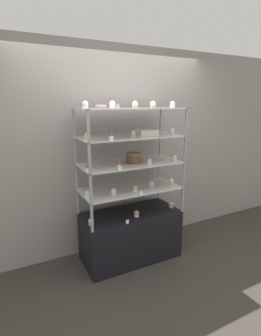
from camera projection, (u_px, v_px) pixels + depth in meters
The scene contains 36 objects.
ground_plane at pixel (130, 257), 3.34m from camera, with size 20.00×20.00×0.00m, color #38332D.
back_wall at pixel (116, 151), 3.39m from camera, with size 8.00×0.05×2.60m.
display_base at pixel (130, 235), 3.27m from camera, with size 1.18×0.55×0.61m.
display_riser_lower at pixel (130, 190), 3.12m from camera, with size 1.18×0.55×0.31m.
display_riser_middle at pixel (130, 164), 3.05m from camera, with size 1.18×0.55×0.31m.
display_riser_upper at pixel (130, 138), 2.97m from camera, with size 1.18×0.55×0.31m.
display_riser_top at pixel (130, 110), 2.90m from camera, with size 1.18×0.55×0.31m.
layer_cake_centerpiece at pixel (134, 158), 3.04m from camera, with size 0.18×0.18×0.12m.
sheet_cake_frosted at pixel (147, 132), 3.06m from camera, with size 0.24×0.16×0.06m.
cupcake_0 at pixel (91, 222), 2.87m from camera, with size 0.06×0.06×0.08m.
cupcake_1 at pixel (136, 214), 3.07m from camera, with size 0.06×0.06×0.08m.
cupcake_2 at pixel (171, 205), 3.34m from camera, with size 0.06×0.06×0.08m.
price_tag_0 at pixel (127, 222), 2.90m from camera, with size 0.04×0.00×0.04m.
cupcake_3 at pixel (88, 194), 2.83m from camera, with size 0.06×0.06×0.07m.
cupcake_4 at pixel (113, 192), 2.90m from camera, with size 0.06×0.06×0.07m.
cupcake_5 at pixel (135, 188), 3.01m from camera, with size 0.06×0.06×0.07m.
cupcake_6 at pixel (152, 184), 3.18m from camera, with size 0.06×0.06×0.07m.
cupcake_7 at pixel (171, 181), 3.30m from camera, with size 0.06×0.06×0.07m.
price_tag_1 at pixel (141, 193), 2.90m from camera, with size 0.04×0.00×0.04m.
cupcake_8 at pixel (88, 167), 2.73m from camera, with size 0.05×0.05×0.06m.
cupcake_9 at pixel (119, 163), 2.87m from camera, with size 0.05×0.05×0.06m.
cupcake_10 at pixel (149, 161), 2.98m from camera, with size 0.05×0.05×0.06m.
cupcake_11 at pixel (175, 158), 3.15m from camera, with size 0.05×0.05×0.06m.
price_tag_2 at pixel (120, 168), 2.71m from camera, with size 0.04×0.00×0.04m.
cupcake_12 at pixel (87, 136), 2.66m from camera, with size 0.05×0.05×0.07m.
cupcake_13 at pixel (111, 135), 2.75m from camera, with size 0.05×0.05×0.07m.
cupcake_14 at pixel (133, 134), 2.90m from camera, with size 0.05×0.05×0.07m.
cupcake_15 at pixel (172, 131), 3.13m from camera, with size 0.05×0.05×0.07m.
price_tag_3 at pixel (112, 139), 2.59m from camera, with size 0.04×0.00×0.04m.
cupcake_16 at pixel (85, 105), 2.61m from camera, with size 0.06×0.06×0.08m.
cupcake_17 at pixel (112, 105), 2.65m from camera, with size 0.06×0.06×0.08m.
cupcake_18 at pixel (135, 105), 2.77m from camera, with size 0.06×0.06×0.08m.
cupcake_19 at pixel (153, 105), 2.94m from camera, with size 0.06×0.06×0.08m.
cupcake_20 at pixel (173, 105), 3.06m from camera, with size 0.06×0.06×0.08m.
price_tag_4 at pixel (118, 106), 2.55m from camera, with size 0.04×0.00×0.04m.
donut_glazed at pixel (101, 106), 2.81m from camera, with size 0.12×0.12×0.04m.
Camera 1 is at (-1.35, -2.64, 1.91)m, focal length 28.00 mm.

